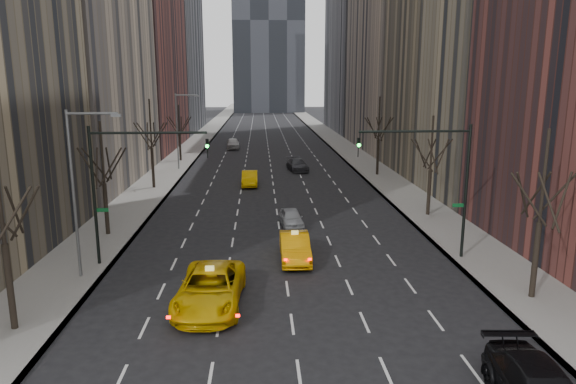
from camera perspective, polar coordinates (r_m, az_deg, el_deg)
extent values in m
plane|color=black|center=(20.06, 1.23, -19.58)|extent=(400.00, 400.00, 0.00)
cube|color=slate|center=(88.30, -10.27, 5.21)|extent=(4.50, 320.00, 0.15)
cube|color=slate|center=(88.67, 5.71, 5.37)|extent=(4.50, 320.00, 0.15)
cube|color=brown|center=(86.17, -17.68, 19.31)|extent=(14.00, 28.00, 44.00)
cylinder|color=black|center=(25.04, -28.51, -9.25)|extent=(0.28, 0.28, 3.78)
cylinder|color=black|center=(24.83, -28.11, -1.83)|extent=(0.42, 1.80, 2.52)
cylinder|color=black|center=(24.07, -27.23, -2.15)|extent=(1.74, 0.72, 2.52)
cylinder|color=black|center=(23.39, -28.39, -2.66)|extent=(1.46, 1.25, 2.52)
cylinder|color=black|center=(37.59, -19.54, -1.78)|extent=(0.28, 0.28, 3.57)
cylinder|color=black|center=(36.88, -19.98, 4.13)|extent=(0.16, 0.16, 4.25)
cylinder|color=black|center=(37.77, -19.30, 2.98)|extent=(0.42, 1.80, 2.52)
cylinder|color=black|center=(37.07, -18.55, 2.86)|extent=(1.74, 0.72, 2.52)
cylinder|color=black|center=(36.30, -19.12, 2.64)|extent=(1.46, 1.25, 2.52)
cylinder|color=black|center=(36.25, -20.48, 2.53)|extent=(0.42, 1.80, 2.52)
cylinder|color=black|center=(36.97, -21.20, 2.65)|extent=(1.74, 0.72, 2.52)
cylinder|color=black|center=(37.73, -20.60, 2.87)|extent=(1.46, 1.25, 2.52)
cylinder|color=black|center=(52.77, -14.78, 2.63)|extent=(0.28, 0.28, 3.99)
cylinder|color=black|center=(52.25, -15.04, 7.36)|extent=(0.16, 0.16, 4.75)
cylinder|color=black|center=(53.15, -14.63, 6.22)|extent=(0.42, 1.80, 2.52)
cylinder|color=black|center=(52.48, -14.04, 6.18)|extent=(1.74, 0.72, 2.52)
cylinder|color=black|center=(51.68, -14.38, 6.07)|extent=(1.46, 1.25, 2.52)
cylinder|color=black|center=(51.56, -15.32, 6.01)|extent=(0.42, 1.80, 2.52)
cylinder|color=black|center=(52.24, -15.91, 6.05)|extent=(1.74, 0.72, 2.52)
cylinder|color=black|center=(53.03, -15.55, 6.15)|extent=(1.46, 1.25, 2.52)
cylinder|color=black|center=(70.36, -11.89, 4.83)|extent=(0.28, 0.28, 3.36)
cylinder|color=black|center=(69.99, -12.02, 7.82)|extent=(0.16, 0.16, 4.00)
cylinder|color=black|center=(70.87, -11.77, 7.25)|extent=(0.42, 1.80, 2.52)
cylinder|color=black|center=(70.23, -11.30, 7.23)|extent=(1.74, 0.72, 2.52)
cylinder|color=black|center=(69.41, -11.52, 7.17)|extent=(1.46, 1.25, 2.52)
cylinder|color=black|center=(69.24, -12.22, 7.12)|extent=(0.42, 1.80, 2.52)
cylinder|color=black|center=(69.89, -12.69, 7.15)|extent=(1.74, 0.72, 2.52)
cylinder|color=black|center=(70.70, -12.46, 7.21)|extent=(1.46, 1.25, 2.52)
cylinder|color=black|center=(27.92, 25.78, -6.83)|extent=(0.28, 0.28, 3.78)
cylinder|color=black|center=(26.95, 26.59, 1.54)|extent=(0.16, 0.16, 4.50)
cylinder|color=black|center=(27.92, 25.81, -0.19)|extent=(0.42, 1.80, 2.52)
cylinder|color=black|center=(27.78, 27.54, -0.41)|extent=(1.74, 0.72, 2.52)
cylinder|color=black|center=(27.00, 28.17, -0.81)|extent=(1.46, 1.25, 2.52)
cylinder|color=black|center=(26.34, 26.99, -0.99)|extent=(0.42, 1.80, 2.52)
cylinder|color=black|center=(26.49, 25.17, -0.74)|extent=(1.74, 0.72, 2.52)
cylinder|color=black|center=(27.29, 24.62, -0.34)|extent=(1.46, 1.25, 2.52)
cylinder|color=black|center=(42.11, 15.39, -0.05)|extent=(0.28, 0.28, 3.57)
cylinder|color=black|center=(41.48, 15.70, 5.23)|extent=(0.16, 0.16, 4.25)
cylinder|color=black|center=(42.44, 15.45, 4.17)|extent=(0.42, 1.80, 2.52)
cylinder|color=black|center=(42.14, 16.54, 4.05)|extent=(1.74, 0.72, 2.52)
cylinder|color=black|center=(41.30, 16.74, 3.88)|extent=(1.46, 1.25, 2.52)
cylinder|color=black|center=(40.75, 15.80, 3.84)|extent=(0.42, 1.80, 2.52)
cylinder|color=black|center=(41.07, 14.68, 3.96)|extent=(1.74, 0.72, 2.52)
cylinder|color=black|center=(41.91, 14.53, 4.13)|extent=(1.46, 1.25, 2.52)
cylinder|color=black|center=(59.14, 9.94, 3.85)|extent=(0.28, 0.28, 3.99)
cylinder|color=black|center=(58.68, 10.10, 8.08)|extent=(0.16, 0.16, 4.75)
cylinder|color=black|center=(59.62, 10.01, 7.04)|extent=(0.42, 1.80, 2.52)
cylinder|color=black|center=(59.24, 10.76, 6.98)|extent=(1.74, 0.72, 2.52)
cylinder|color=black|center=(58.38, 10.81, 6.90)|extent=(1.46, 1.25, 2.52)
cylinder|color=black|center=(57.91, 10.10, 6.89)|extent=(0.42, 1.80, 2.52)
cylinder|color=black|center=(58.30, 9.34, 6.95)|extent=(1.74, 0.72, 2.52)
cylinder|color=black|center=(59.16, 9.31, 7.02)|extent=(1.46, 1.25, 2.52)
cylinder|color=black|center=(31.17, -20.75, -0.47)|extent=(0.18, 0.18, 8.00)
cylinder|color=black|center=(29.78, -15.27, 6.36)|extent=(6.50, 0.14, 0.14)
imported|color=black|center=(29.38, -8.94, 4.80)|extent=(0.18, 0.22, 1.10)
sphere|color=#0CFF33|center=(29.18, -8.98, 5.05)|extent=(0.20, 0.20, 0.20)
cube|color=#0C5926|center=(31.22, -19.93, -1.90)|extent=(0.70, 0.04, 0.22)
cylinder|color=black|center=(32.08, 19.16, -0.01)|extent=(0.18, 0.18, 8.00)
cylinder|color=black|center=(30.46, 13.93, 6.56)|extent=(6.50, 0.14, 0.14)
imported|color=black|center=(29.77, 7.82, 4.93)|extent=(0.18, 0.22, 1.10)
sphere|color=#0CFF33|center=(29.58, 7.90, 5.18)|extent=(0.20, 0.20, 0.20)
cube|color=#0C5926|center=(32.11, 18.40, -1.41)|extent=(0.70, 0.04, 0.22)
cylinder|color=slate|center=(29.34, -22.71, -0.38)|extent=(0.16, 0.16, 9.00)
cylinder|color=slate|center=(28.36, -20.93, 8.15)|extent=(2.60, 0.14, 0.14)
cube|color=slate|center=(28.03, -18.56, 8.08)|extent=(0.50, 0.22, 0.15)
cylinder|color=slate|center=(63.05, -12.22, 6.57)|extent=(0.16, 0.16, 9.00)
cylinder|color=slate|center=(62.60, -11.20, 10.52)|extent=(2.60, 0.14, 0.14)
cube|color=slate|center=(62.45, -10.09, 10.47)|extent=(0.50, 0.22, 0.15)
imported|color=#DEAE04|center=(25.15, -8.65, -10.54)|extent=(3.31, 6.61, 1.80)
imported|color=orange|center=(30.97, 0.76, -6.15)|extent=(1.71, 4.90, 1.61)
imported|color=#A2A5AA|center=(37.98, 0.37, -2.90)|extent=(1.87, 4.01, 1.33)
imported|color=#E9AC04|center=(53.01, -4.28, 1.52)|extent=(1.62, 4.58, 1.51)
imported|color=#2F2F34|center=(61.72, 1.03, 3.05)|extent=(2.71, 5.26, 1.46)
imported|color=#BABABA|center=(82.38, -6.13, 5.38)|extent=(2.29, 5.10, 1.70)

